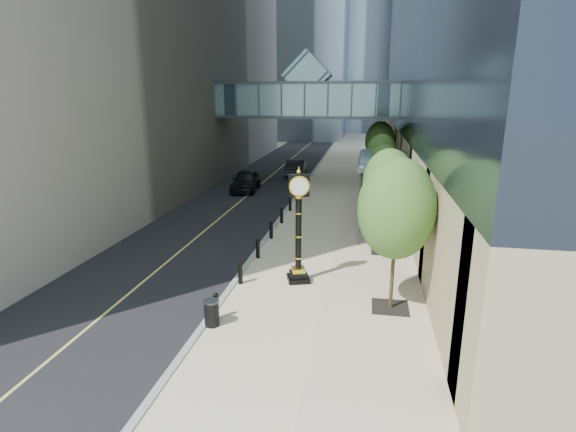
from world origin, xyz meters
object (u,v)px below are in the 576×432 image
object	(u,v)px
street_clock	(298,234)
trash_bin	(212,314)
car_near	(246,181)
pedestrian	(400,225)
car_far	(296,168)

from	to	relation	value
street_clock	trash_bin	xyz separation A→B (m)	(-2.42, -4.42, -1.69)
car_near	pedestrian	bearing A→B (deg)	-47.69
pedestrian	car_far	xyz separation A→B (m)	(-8.95, 19.32, -0.02)
pedestrian	car_far	bearing A→B (deg)	-82.83
street_clock	car_near	xyz separation A→B (m)	(-7.33, 18.34, -1.32)
car_far	car_near	bearing A→B (deg)	64.71
street_clock	car_far	distance (m)	26.49
car_near	car_far	distance (m)	8.40
trash_bin	car_far	distance (m)	30.60
street_clock	trash_bin	distance (m)	5.32
street_clock	car_far	xyz separation A→B (m)	(-4.17, 26.12, -1.33)
trash_bin	car_near	xyz separation A→B (m)	(-4.91, 22.76, 0.37)
street_clock	car_near	distance (m)	19.80
street_clock	trash_bin	size ratio (longest dim) A/B	5.49
car_near	trash_bin	bearing A→B (deg)	-81.91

